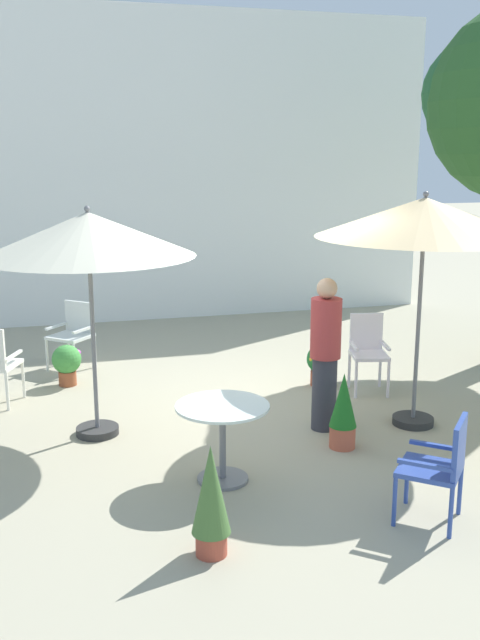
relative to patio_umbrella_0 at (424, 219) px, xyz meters
name	(u,v)px	position (x,y,z in m)	size (l,w,h in m)	color
ground_plane	(238,412)	(-1.73, 0.85, -2.20)	(60.00, 60.00, 0.00)	#A39C83
villa_facade	(163,168)	(-1.73, 5.87, 0.39)	(9.49, 0.30, 5.20)	white
patio_umbrella_0	(424,219)	(0.00, 0.00, 0.00)	(2.23, 2.23, 2.49)	#2D2D2D
patio_umbrella_1	(88,236)	(-3.31, 0.59, -0.14)	(2.11, 2.11, 2.36)	#2D2D2D
cafe_table_0	(222,428)	(-2.31, -0.80, -1.70)	(0.83, 0.83, 0.71)	silver
patio_chair_0	(74,330)	(-3.43, 3.08, -1.68)	(0.68, 0.68, 0.90)	silver
patio_chair_2	(441,463)	(-0.84, -1.96, -1.70)	(0.65, 0.65, 0.88)	#2E489B
patio_chair_3	(368,347)	(0.00, 1.18, -1.66)	(0.51, 0.53, 0.95)	white
potted_plant_0	(211,498)	(-2.67, -1.96, -1.75)	(0.29, 0.29, 0.85)	#A84835
potted_plant_1	(321,363)	(-0.48, 1.50, -1.91)	(0.36, 0.36, 0.52)	#A44A32
potted_plant_2	(343,410)	(-0.98, -0.39, -1.81)	(0.27, 0.27, 0.77)	#C05A41
potted_plant_4	(67,362)	(-3.56, 2.34, -1.90)	(0.37, 0.37, 0.52)	#964C2E
standing_person	(325,353)	(-0.98, 0.13, -1.37)	(0.41, 0.41, 1.62)	#33333D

